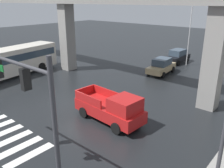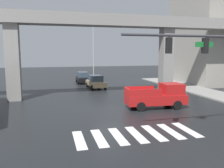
# 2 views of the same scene
# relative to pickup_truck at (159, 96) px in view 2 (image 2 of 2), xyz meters

# --- Properties ---
(ground_plane) EXTENTS (120.00, 120.00, 0.00)m
(ground_plane) POSITION_rel_pickup_truck_xyz_m (-4.19, 0.41, -0.99)
(ground_plane) COLOR black
(crosswalk_stripes) EXTENTS (7.15, 2.80, 0.01)m
(crosswalk_stripes) POSITION_rel_pickup_truck_xyz_m (-4.19, -5.70, -0.98)
(crosswalk_stripes) COLOR silver
(crosswalk_stripes) RESTS_ON ground
(elevated_overpass) EXTENTS (51.07, 2.07, 8.67)m
(elevated_overpass) POSITION_rel_pickup_truck_xyz_m (-4.19, 6.57, 6.36)
(elevated_overpass) COLOR gray
(elevated_overpass) RESTS_ON ground
(sidewalk_east) EXTENTS (4.00, 36.00, 0.15)m
(sidewalk_east) POSITION_rel_pickup_truck_xyz_m (8.68, 2.41, -0.91)
(sidewalk_east) COLOR gray
(sidewalk_east) RESTS_ON ground
(pickup_truck) EXTENTS (5.22, 2.34, 2.08)m
(pickup_truck) POSITION_rel_pickup_truck_xyz_m (0.00, 0.00, 0.00)
(pickup_truck) COLOR red
(pickup_truck) RESTS_ON ground
(sedan_tan) EXTENTS (2.26, 4.44, 1.72)m
(sedan_tan) POSITION_rel_pickup_truck_xyz_m (-3.17, 12.21, -0.14)
(sedan_tan) COLOR tan
(sedan_tan) RESTS_ON ground
(sedan_black) EXTENTS (2.02, 4.33, 1.72)m
(sedan_black) POSITION_rel_pickup_truck_xyz_m (-4.12, 18.06, -0.14)
(sedan_black) COLOR black
(sedan_black) RESTS_ON ground
(traffic_signal_mast) EXTENTS (8.69, 0.32, 6.20)m
(traffic_signal_mast) POSITION_rel_pickup_truck_xyz_m (0.51, -6.71, 3.57)
(traffic_signal_mast) COLOR #38383D
(traffic_signal_mast) RESTS_ON ground
(flagpole) EXTENTS (1.16, 0.12, 9.39)m
(flagpole) POSITION_rel_pickup_truck_xyz_m (-2.42, 17.43, 4.48)
(flagpole) COLOR silver
(flagpole) RESTS_ON ground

